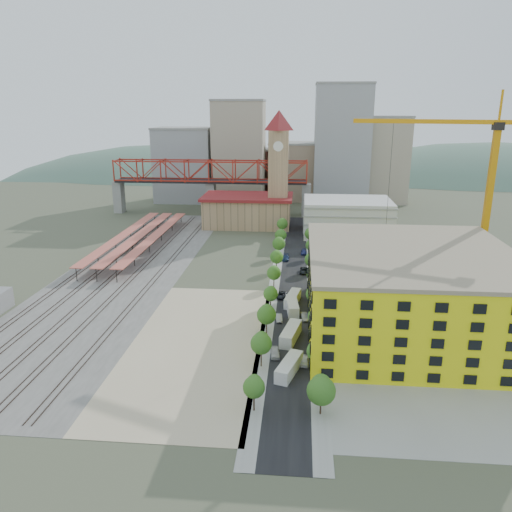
# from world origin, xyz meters

# --- Properties ---
(ground) EXTENTS (400.00, 400.00, 0.00)m
(ground) POSITION_xyz_m (0.00, 0.00, 0.00)
(ground) COLOR #474C38
(ground) RESTS_ON ground
(ballast_strip) EXTENTS (36.00, 165.00, 0.06)m
(ballast_strip) POSITION_xyz_m (-36.00, 17.50, 0.03)
(ballast_strip) COLOR #605E59
(ballast_strip) RESTS_ON ground
(dirt_lot) EXTENTS (28.00, 67.00, 0.06)m
(dirt_lot) POSITION_xyz_m (-4.00, -31.50, 0.03)
(dirt_lot) COLOR tan
(dirt_lot) RESTS_ON ground
(street_asphalt) EXTENTS (12.00, 170.00, 0.06)m
(street_asphalt) POSITION_xyz_m (16.00, 15.00, 0.03)
(street_asphalt) COLOR black
(street_asphalt) RESTS_ON ground
(sidewalk_west) EXTENTS (3.00, 170.00, 0.04)m
(sidewalk_west) POSITION_xyz_m (10.50, 15.00, 0.02)
(sidewalk_west) COLOR gray
(sidewalk_west) RESTS_ON ground
(sidewalk_east) EXTENTS (3.00, 170.00, 0.04)m
(sidewalk_east) POSITION_xyz_m (21.50, 15.00, 0.02)
(sidewalk_east) COLOR gray
(sidewalk_east) RESTS_ON ground
(construction_pad) EXTENTS (50.00, 90.00, 0.06)m
(construction_pad) POSITION_xyz_m (45.00, -20.00, 0.03)
(construction_pad) COLOR gray
(construction_pad) RESTS_ON ground
(rail_tracks) EXTENTS (26.56, 160.00, 0.18)m
(rail_tracks) POSITION_xyz_m (-37.80, 17.50, 0.15)
(rail_tracks) COLOR #382B23
(rail_tracks) RESTS_ON ground
(platform_canopies) EXTENTS (16.00, 80.00, 4.12)m
(platform_canopies) POSITION_xyz_m (-41.00, 45.00, 3.99)
(platform_canopies) COLOR #BD5A48
(platform_canopies) RESTS_ON ground
(station_hall) EXTENTS (38.00, 24.00, 13.10)m
(station_hall) POSITION_xyz_m (-5.00, 82.00, 6.67)
(station_hall) COLOR tan
(station_hall) RESTS_ON ground
(clock_tower) EXTENTS (12.00, 12.00, 52.00)m
(clock_tower) POSITION_xyz_m (8.00, 79.99, 28.70)
(clock_tower) COLOR tan
(clock_tower) RESTS_ON ground
(parking_garage) EXTENTS (34.00, 26.00, 14.00)m
(parking_garage) POSITION_xyz_m (36.00, 70.00, 7.00)
(parking_garage) COLOR silver
(parking_garage) RESTS_ON ground
(truss_bridge) EXTENTS (94.00, 9.60, 25.60)m
(truss_bridge) POSITION_xyz_m (-25.00, 105.00, 18.86)
(truss_bridge) COLOR gray
(truss_bridge) RESTS_ON ground
(construction_building) EXTENTS (44.60, 50.60, 18.80)m
(construction_building) POSITION_xyz_m (42.00, -20.00, 9.41)
(construction_building) COLOR #FDFC15
(construction_building) RESTS_ON ground
(street_trees) EXTENTS (15.40, 124.40, 8.00)m
(street_trees) POSITION_xyz_m (16.00, 5.00, 0.00)
(street_trees) COLOR #30651E
(street_trees) RESTS_ON ground
(skyline) EXTENTS (133.00, 46.00, 60.00)m
(skyline) POSITION_xyz_m (7.47, 142.31, 22.81)
(skyline) COLOR #9EA0A3
(skyline) RESTS_ON ground
(distant_hills) EXTENTS (647.00, 264.00, 227.00)m
(distant_hills) POSITION_xyz_m (45.28, 260.00, -79.54)
(distant_hills) COLOR #4C6B59
(distant_hills) RESTS_ON ground
(tower_crane) EXTENTS (46.99, 19.10, 52.90)m
(tower_crane) POSITION_xyz_m (62.70, 6.67, 32.65)
(tower_crane) COLOR orange
(tower_crane) RESTS_ON ground
(site_trailer_a) EXTENTS (5.35, 10.11, 2.68)m
(site_trailer_a) POSITION_xyz_m (16.00, -42.21, 1.34)
(site_trailer_a) COLOR silver
(site_trailer_a) RESTS_ON ground
(site_trailer_b) EXTENTS (4.83, 10.71, 2.84)m
(site_trailer_b) POSITION_xyz_m (16.00, -27.79, 1.42)
(site_trailer_b) COLOR silver
(site_trailer_b) RESTS_ON ground
(site_trailer_c) EXTENTS (3.59, 10.01, 2.68)m
(site_trailer_c) POSITION_xyz_m (16.00, -11.70, 1.34)
(site_trailer_c) COLOR silver
(site_trailer_c) RESTS_ON ground
(site_trailer_d) EXTENTS (4.38, 10.02, 2.66)m
(site_trailer_d) POSITION_xyz_m (16.00, -6.56, 1.33)
(site_trailer_d) COLOR silver
(site_trailer_d) RESTS_ON ground
(car_0) EXTENTS (2.35, 4.82, 1.58)m
(car_0) POSITION_xyz_m (13.00, -35.61, 0.79)
(car_0) COLOR #BABABA
(car_0) RESTS_ON ground
(car_1) EXTENTS (1.86, 4.29, 1.37)m
(car_1) POSITION_xyz_m (13.00, -17.74, 0.69)
(car_1) COLOR #9A9A9F
(car_1) RESTS_ON ground
(car_2) EXTENTS (2.95, 5.15, 1.35)m
(car_2) POSITION_xyz_m (13.00, -2.70, 0.68)
(car_2) COLOR black
(car_2) RESTS_ON ground
(car_3) EXTENTS (2.35, 5.47, 1.57)m
(car_3) POSITION_xyz_m (13.00, 32.04, 0.78)
(car_3) COLOR navy
(car_3) RESTS_ON ground
(car_4) EXTENTS (1.86, 4.24, 1.42)m
(car_4) POSITION_xyz_m (19.00, -38.40, 0.71)
(car_4) COLOR white
(car_4) RESTS_ON ground
(car_5) EXTENTS (2.14, 4.45, 1.41)m
(car_5) POSITION_xyz_m (19.00, -16.42, 0.70)
(car_5) COLOR gray
(car_5) RESTS_ON ground
(car_6) EXTENTS (2.76, 5.59, 1.52)m
(car_6) POSITION_xyz_m (19.00, 18.60, 0.76)
(car_6) COLOR black
(car_6) RESTS_ON ground
(car_7) EXTENTS (2.17, 5.01, 1.44)m
(car_7) POSITION_xyz_m (19.00, 39.60, 0.72)
(car_7) COLOR navy
(car_7) RESTS_ON ground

